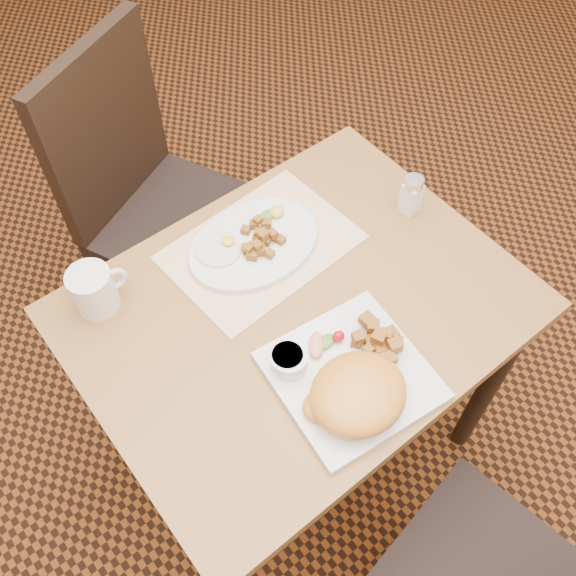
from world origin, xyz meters
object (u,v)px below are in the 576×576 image
at_px(coffee_mug, 94,290).
at_px(chair_far, 153,194).
at_px(table, 298,333).
at_px(plate_oval, 254,244).
at_px(plate_square, 351,376).
at_px(salt_shaker, 411,194).

bearing_deg(coffee_mug, chair_far, 50.34).
xyz_separation_m(table, plate_oval, (0.02, 0.18, 0.12)).
relative_size(chair_far, plate_square, 3.46).
height_order(table, salt_shaker, salt_shaker).
xyz_separation_m(table, salt_shaker, (0.37, 0.05, 0.16)).
bearing_deg(table, chair_far, 89.47).
xyz_separation_m(plate_oval, coffee_mug, (-0.34, 0.08, 0.04)).
xyz_separation_m(plate_oval, salt_shaker, (0.34, -0.13, 0.04)).
relative_size(chair_far, plate_oval, 3.19).
distance_m(chair_far, plate_oval, 0.52).
bearing_deg(plate_oval, coffee_mug, 166.89).
height_order(salt_shaker, coffee_mug, coffee_mug).
bearing_deg(plate_square, chair_far, 87.85).
bearing_deg(table, plate_square, -97.66).
distance_m(plate_square, salt_shaker, 0.46).
height_order(table, plate_oval, plate_oval).
bearing_deg(salt_shaker, coffee_mug, 162.86).
bearing_deg(table, coffee_mug, 140.77).
distance_m(plate_oval, salt_shaker, 0.37).
relative_size(plate_square, salt_shaker, 2.80).
relative_size(table, plate_square, 3.21).
height_order(chair_far, coffee_mug, chair_far).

